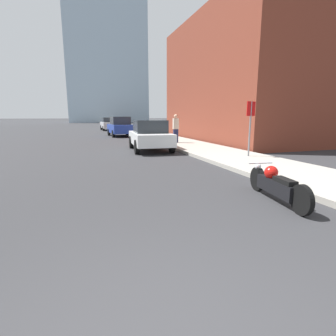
# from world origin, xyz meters

# --- Properties ---
(sidewalk) EXTENTS (3.06, 240.00, 0.15)m
(sidewalk) POSITION_xyz_m (5.91, 40.00, 0.07)
(sidewalk) COLOR #9E998E
(sidewalk) RESTS_ON ground_plane
(brick_storefront) EXTENTS (13.80, 13.87, 8.97)m
(brick_storefront) POSITION_xyz_m (14.54, 16.38, 4.48)
(brick_storefront) COLOR brown
(brick_storefront) RESTS_ON ground_plane
(distant_tower) EXTENTS (21.70, 21.70, 61.31)m
(distant_tower) POSITION_xyz_m (7.63, 83.65, 30.66)
(distant_tower) COLOR #9EB7CC
(distant_tower) RESTS_ON ground_plane
(motorcycle) EXTENTS (0.66, 2.31, 0.75)m
(motorcycle) POSITION_xyz_m (3.59, 3.07, 0.37)
(motorcycle) COLOR black
(motorcycle) RESTS_ON ground_plane
(parked_car_white) EXTENTS (2.24, 4.25, 1.65)m
(parked_car_white) POSITION_xyz_m (3.10, 12.38, 0.84)
(parked_car_white) COLOR silver
(parked_car_white) RESTS_ON ground_plane
(parked_car_blue) EXTENTS (2.13, 4.09, 1.79)m
(parked_car_blue) POSITION_xyz_m (3.06, 23.14, 0.88)
(parked_car_blue) COLOR #1E3899
(parked_car_blue) RESTS_ON ground_plane
(parked_car_silver) EXTENTS (1.88, 4.28, 1.65)m
(parked_car_silver) POSITION_xyz_m (3.05, 33.95, 0.83)
(parked_car_silver) COLOR #BCBCC1
(parked_car_silver) RESTS_ON ground_plane
(stop_sign) EXTENTS (0.57, 0.26, 2.32)m
(stop_sign) POSITION_xyz_m (6.42, 8.11, 1.73)
(stop_sign) COLOR slate
(stop_sign) RESTS_ON sidewalk
(pedestrian) EXTENTS (0.36, 0.25, 1.82)m
(pedestrian) POSITION_xyz_m (5.40, 14.57, 1.10)
(pedestrian) COLOR #1E2347
(pedestrian) RESTS_ON sidewalk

